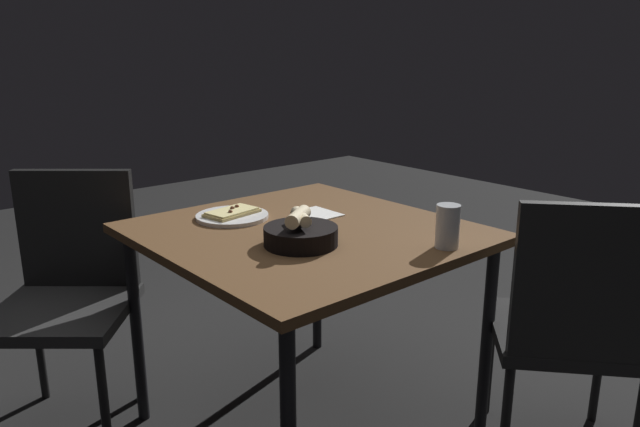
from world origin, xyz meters
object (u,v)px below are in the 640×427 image
(pizza_plate, at_px, (232,215))
(chair_near, at_px, (573,320))
(bread_basket, at_px, (301,234))
(chair_far, at_px, (69,283))
(dining_table, at_px, (306,248))
(beer_glass, at_px, (447,229))

(pizza_plate, height_order, chair_near, chair_near)
(bread_basket, xyz_separation_m, chair_far, (-0.73, -0.46, -0.26))
(pizza_plate, height_order, chair_far, chair_far)
(bread_basket, xyz_separation_m, chair_near, (0.57, 0.60, -0.26))
(pizza_plate, relative_size, chair_far, 0.28)
(bread_basket, relative_size, chair_near, 0.24)
(dining_table, relative_size, chair_near, 1.09)
(chair_near, bearing_deg, dining_table, -144.63)
(chair_near, bearing_deg, pizza_plate, -147.83)
(chair_far, bearing_deg, bread_basket, 32.17)
(pizza_plate, relative_size, bread_basket, 1.13)
(bread_basket, distance_m, beer_glass, 0.43)
(pizza_plate, xyz_separation_m, chair_near, (0.95, 0.60, -0.24))
(beer_glass, height_order, chair_far, chair_far)
(dining_table, bearing_deg, chair_far, -136.54)
(dining_table, bearing_deg, pizza_plate, -157.12)
(bread_basket, relative_size, beer_glass, 1.71)
(dining_table, distance_m, pizza_plate, 0.30)
(dining_table, relative_size, chair_far, 1.10)
(pizza_plate, height_order, bread_basket, bread_basket)
(dining_table, bearing_deg, chair_near, 35.37)
(dining_table, xyz_separation_m, pizza_plate, (-0.27, -0.11, 0.08))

